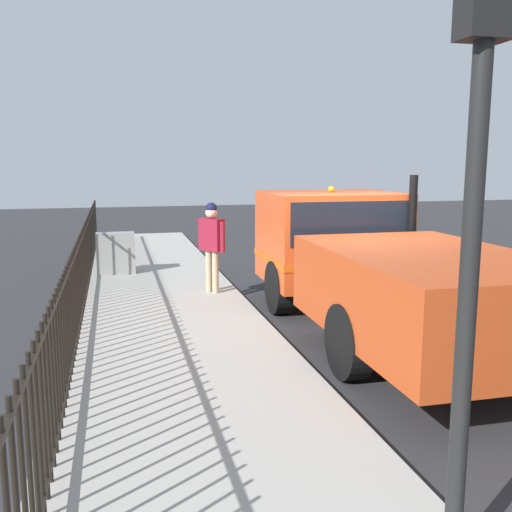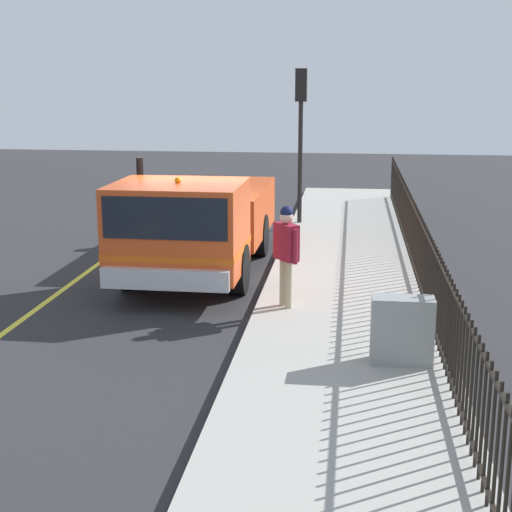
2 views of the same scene
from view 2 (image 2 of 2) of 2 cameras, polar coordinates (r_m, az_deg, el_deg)
The scene contains 9 objects.
ground_plane at distance 15.51m, azimuth -4.18°, elevation -1.61°, with size 52.72×52.72×0.00m, color #2B2B2D.
sidewalk_slab at distance 15.19m, azimuth 6.93°, elevation -1.67°, with size 3.11×23.96×0.17m, color #A3A099.
lane_marking at distance 16.17m, azimuth -12.86°, elevation -1.28°, with size 0.12×21.57×0.01m, color yellow.
work_truck at distance 15.43m, azimuth -4.53°, elevation 2.85°, with size 2.47×6.66×2.48m.
worker_standing at distance 12.68m, azimuth 2.32°, elevation 0.80°, with size 0.48×0.53×1.76m.
iron_fence at distance 15.07m, azimuth 12.17°, elevation 0.97°, with size 0.04×20.40×1.33m.
traffic_light_near at distance 20.15m, azimuth 3.43°, elevation 10.71°, with size 0.30×0.22×4.09m.
utility_cabinet at distance 10.52m, azimuth 11.06°, elevation -5.58°, with size 0.85×0.39×0.94m, color gray.
traffic_cone at distance 16.78m, azimuth -9.98°, elevation 0.64°, with size 0.50×0.50×0.72m, color orange.
Camera 2 is at (3.00, -14.67, 4.02)m, focal length 52.50 mm.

